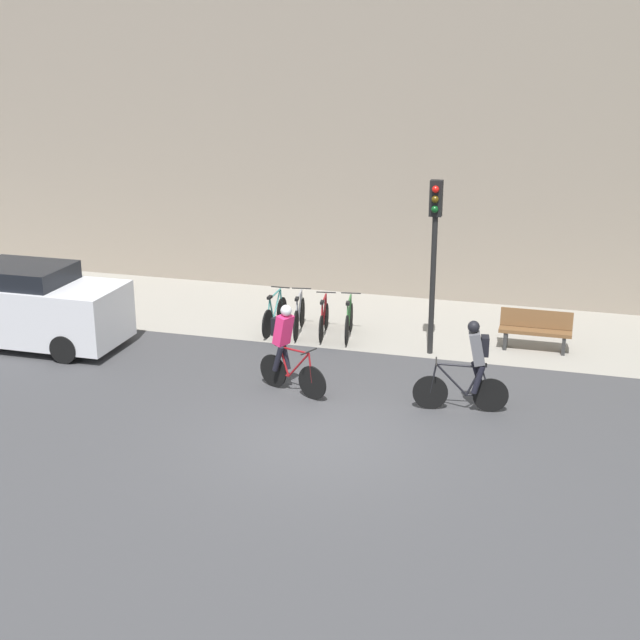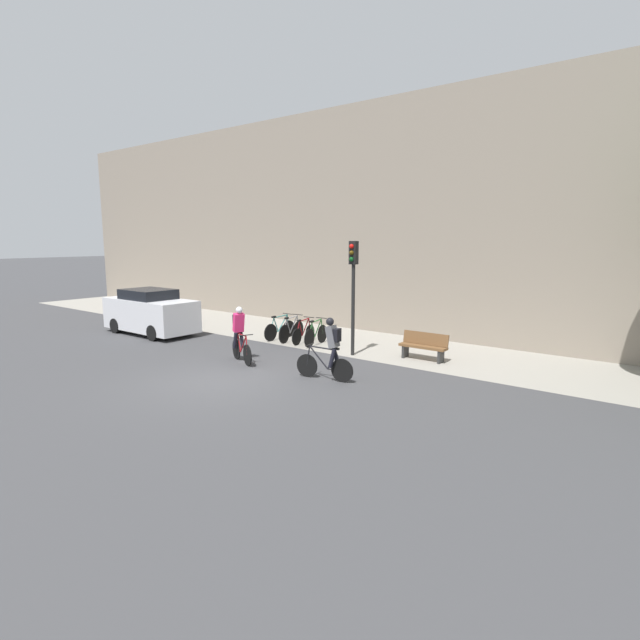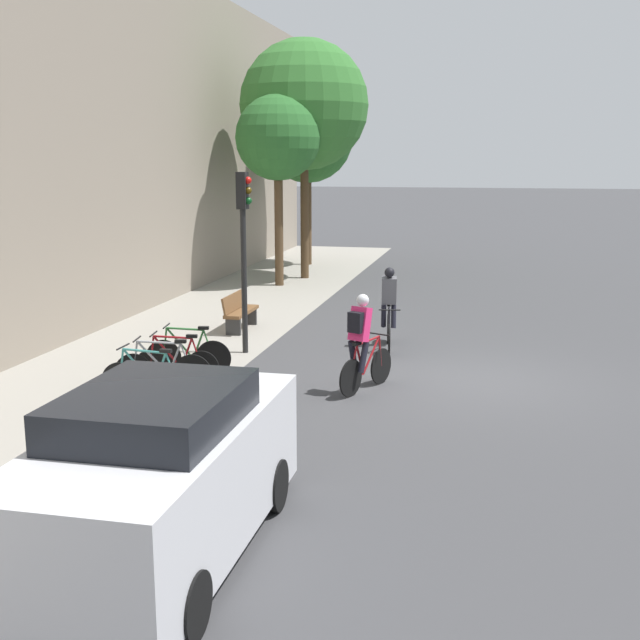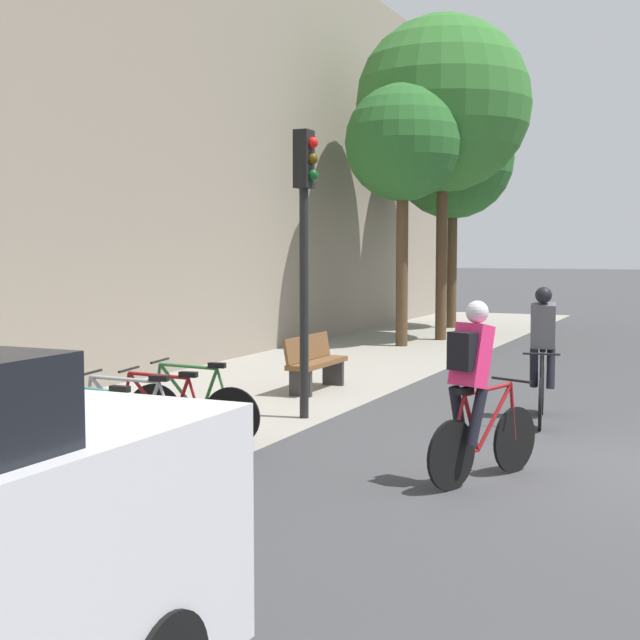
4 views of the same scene
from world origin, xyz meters
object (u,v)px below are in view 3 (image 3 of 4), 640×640
Objects in this scene: parked_bike_2 at (176,363)px; bench at (239,311)px; traffic_light_pole at (244,230)px; parked_car at (161,476)px; parked_bike_1 at (163,370)px; cyclist_pink at (362,341)px; cyclist_grey at (389,305)px; parked_bike_0 at (149,380)px; parked_bike_3 at (189,355)px.

parked_bike_2 reaches higher than bench.
parked_bike_2 is 4.79m from bench.
parked_car is at bearing -167.62° from traffic_light_pole.
bench is at bearing 3.80° from parked_bike_1.
cyclist_pink is 1.00× the size of cyclist_grey.
bench is 0.37× the size of parked_car.
cyclist_grey is at bearing -67.05° from traffic_light_pole.
parked_bike_0 is at bearing 145.73° from cyclist_grey.
parked_bike_2 is (-0.20, 3.43, -0.56)m from cyclist_pink.
cyclist_grey is 4.72m from parked_bike_3.
traffic_light_pole is 3.21m from bench.
cyclist_grey reaches higher than parked_bike_3.
parked_bike_3 is 0.38× the size of parked_car.
cyclist_pink is 0.41× the size of parked_car.
bench is at bearing 21.50° from traffic_light_pole.
traffic_light_pole is 9.14m from parked_car.
cyclist_grey is 5.61m from parked_bike_1.
cyclist_pink is at bearing -179.79° from cyclist_grey.
cyclist_pink is at bearing -96.63° from parked_bike_3.
cyclist_grey reaches higher than parked_bike_1.
parked_car reaches higher than parked_bike_1.
bench is (5.38, 0.36, 0.05)m from parked_bike_1.
traffic_light_pole is 0.89× the size of parked_car.
traffic_light_pole is at bearing 12.38° from parked_car.
parked_bike_1 is (0.60, 0.00, 0.01)m from parked_bike_0.
parked_bike_3 is (-3.21, 3.42, -0.54)m from cyclist_grey.
parked_car reaches higher than parked_bike_0.
parked_bike_1 is 5.39m from bench.
parked_bike_1 reaches higher than parked_bike_2.
parked_car reaches higher than bench.
cyclist_grey is at bearing -34.27° from parked_bike_0.
parked_bike_0 is at bearing 112.32° from cyclist_pink.
parked_bike_0 is at bearing -179.96° from parked_bike_3.
parked_bike_2 is 0.60m from parked_bike_3.
bench is (4.58, 3.79, -0.48)m from cyclist_pink.
cyclist_pink is 0.46× the size of traffic_light_pole.
parked_bike_2 is 1.00× the size of bench.
parked_bike_2 is at bearing 138.11° from cyclist_grey.
parked_car is (-6.18, -2.43, 0.51)m from parked_bike_2.
traffic_light_pole reaches higher than bench.
parked_bike_1 is at bearing 23.55° from parked_car.
traffic_light_pole reaches higher than cyclist_grey.
cyclist_pink is 3.61m from cyclist_grey.
cyclist_grey is 0.46× the size of traffic_light_pole.
parked_car is (-4.98, -2.43, 0.49)m from parked_bike_0.
cyclist_grey is at bearing -41.89° from parked_bike_2.
parked_car is (-6.79, -2.43, 0.49)m from parked_bike_3.
parked_car is at bearing -158.53° from parked_bike_2.
traffic_light_pole reaches higher than parked_bike_2.
cyclist_pink is 1.03× the size of parked_bike_0.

